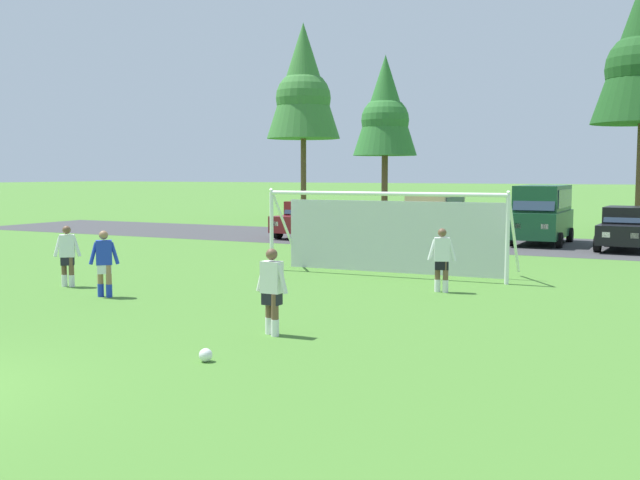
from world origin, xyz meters
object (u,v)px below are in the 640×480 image
at_px(player_winger_left, 442,260).
at_px(parked_car_slot_center, 542,213).
at_px(parked_car_slot_far_left, 309,219).
at_px(parked_car_slot_left, 374,220).
at_px(player_defender_far, 104,264).
at_px(parked_car_slot_center_left, 434,218).
at_px(player_striker_near, 272,292).
at_px(soccer_ball, 206,355).
at_px(soccer_goal, 390,231).
at_px(player_midfield_center, 67,256).
at_px(parked_car_slot_center_right, 627,228).

distance_m(player_winger_left, parked_car_slot_center, 14.63).
relative_size(parked_car_slot_far_left, parked_car_slot_left, 1.00).
bearing_deg(parked_car_slot_left, player_defender_far, -89.11).
distance_m(player_defender_far, parked_car_slot_center_left, 17.38).
bearing_deg(parked_car_slot_left, player_striker_near, -72.63).
bearing_deg(soccer_ball, player_striker_near, 91.45).
xyz_separation_m(player_winger_left, parked_car_slot_left, (-7.44, 13.32, 0.05)).
relative_size(soccer_goal, player_midfield_center, 4.56).
bearing_deg(soccer_goal, parked_car_slot_center, 78.77).
bearing_deg(player_striker_near, soccer_ball, -88.55).
bearing_deg(parked_car_slot_center_left, soccer_goal, -79.48).
xyz_separation_m(player_midfield_center, parked_car_slot_far_left, (-1.38, 16.61, 0.05)).
relative_size(parked_car_slot_center_left, parked_car_slot_center, 0.96).
xyz_separation_m(player_midfield_center, parked_car_slot_center_right, (12.62, 17.00, 0.05)).
relative_size(player_winger_left, parked_car_slot_far_left, 0.38).
relative_size(parked_car_slot_center_left, parked_car_slot_center_right, 1.08).
height_order(parked_car_slot_center, parked_car_slot_center_right, parked_car_slot_center).
relative_size(player_defender_far, parked_car_slot_left, 0.38).
height_order(player_defender_far, player_winger_left, same).
xyz_separation_m(player_striker_near, player_midfield_center, (-7.95, 2.72, 0.00)).
bearing_deg(player_striker_near, parked_car_slot_left, 107.37).
relative_size(soccer_ball, parked_car_slot_center_left, 0.05).
height_order(player_striker_near, parked_car_slot_center_left, parked_car_slot_center_left).
distance_m(soccer_ball, parked_car_slot_center_left, 21.48).
bearing_deg(player_defender_far, parked_car_slot_left, 90.89).
bearing_deg(soccer_goal, player_midfield_center, -136.55).
distance_m(player_defender_far, parked_car_slot_far_left, 17.78).
height_order(player_defender_far, parked_car_slot_center, parked_car_slot_center).
height_order(soccer_goal, parked_car_slot_center_left, soccer_goal).
distance_m(player_striker_near, player_defender_far, 6.17).
relative_size(parked_car_slot_far_left, parked_car_slot_center, 0.89).
distance_m(player_defender_far, parked_car_slot_center, 20.35).
distance_m(player_midfield_center, player_defender_far, 2.24).
bearing_deg(parked_car_slot_center_left, parked_car_slot_left, 168.33).
bearing_deg(parked_car_slot_center_right, player_winger_left, -104.16).
bearing_deg(soccer_goal, soccer_ball, -83.63).
bearing_deg(parked_car_slot_center_left, player_striker_near, -80.89).
relative_size(player_midfield_center, player_winger_left, 1.00).
relative_size(player_defender_far, parked_car_slot_center_left, 0.36).
distance_m(player_striker_near, parked_car_slot_far_left, 21.46).
bearing_deg(player_midfield_center, parked_car_slot_center_right, 53.42).
relative_size(player_midfield_center, parked_car_slot_far_left, 0.38).
relative_size(soccer_goal, player_winger_left, 4.56).
distance_m(soccer_ball, player_winger_left, 8.67).
bearing_deg(parked_car_slot_left, parked_car_slot_far_left, -173.87).
distance_m(player_midfield_center, player_winger_left, 9.93).
distance_m(player_midfield_center, parked_car_slot_left, 17.04).
relative_size(player_striker_near, player_winger_left, 1.00).
height_order(parked_car_slot_far_left, parked_car_slot_center_right, same).
bearing_deg(player_midfield_center, parked_car_slot_center_left, 73.26).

